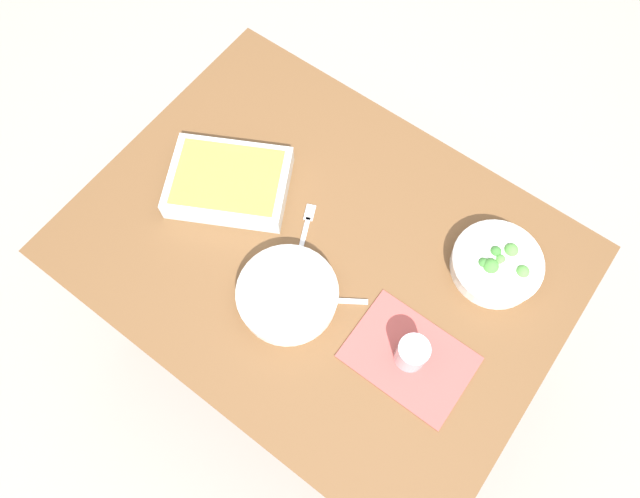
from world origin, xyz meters
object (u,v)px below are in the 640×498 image
baking_dish (230,181)px  spoon_by_stew (321,300)px  stew_bowl (288,294)px  broccoli_bowl (497,264)px  drink_cup (412,354)px  fork_on_table (305,231)px

baking_dish → spoon_by_stew: 0.39m
stew_bowl → broccoli_bowl: 0.51m
baking_dish → spoon_by_stew: bearing=163.4°
broccoli_bowl → baking_dish: 0.69m
broccoli_bowl → drink_cup: size_ratio=2.60×
fork_on_table → baking_dish: bearing=3.3°
drink_cup → spoon_by_stew: (0.25, 0.01, -0.03)m
broccoli_bowl → fork_on_table: size_ratio=1.31×
broccoli_bowl → drink_cup: drink_cup is taller
spoon_by_stew → fork_on_table: (0.14, -0.12, -0.00)m
stew_bowl → spoon_by_stew: (-0.06, -0.04, -0.03)m
fork_on_table → broccoli_bowl: bearing=-155.8°
baking_dish → fork_on_table: size_ratio=2.18×
stew_bowl → broccoli_bowl: bearing=-134.7°
fork_on_table → stew_bowl: bearing=114.2°
drink_cup → fork_on_table: 0.40m
baking_dish → fork_on_table: bearing=-176.7°
drink_cup → spoon_by_stew: 0.25m
broccoli_bowl → spoon_by_stew: broccoli_bowl is taller
stew_bowl → broccoli_bowl: size_ratio=1.09×
fork_on_table → spoon_by_stew: bearing=138.4°
drink_cup → fork_on_table: size_ratio=0.50×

